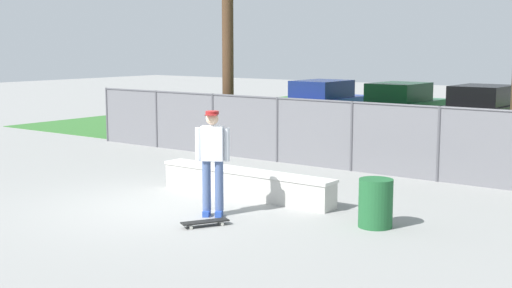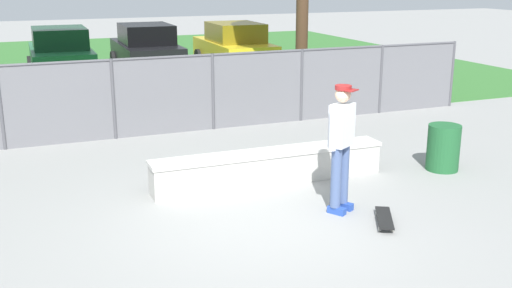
% 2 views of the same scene
% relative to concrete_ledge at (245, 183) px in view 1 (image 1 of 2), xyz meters
% --- Properties ---
extents(ground_plane, '(80.00, 80.00, 0.00)m').
position_rel_concrete_ledge_xyz_m(ground_plane, '(-0.79, -1.44, -0.28)').
color(ground_plane, gray).
extents(grass_strip, '(26.95, 20.00, 0.02)m').
position_rel_concrete_ledge_xyz_m(grass_strip, '(-0.79, 14.05, -0.27)').
color(grass_strip, '#336B2D').
rests_on(grass_strip, ground).
extents(concrete_ledge, '(3.94, 0.51, 0.55)m').
position_rel_concrete_ledge_xyz_m(concrete_ledge, '(0.00, 0.00, 0.00)').
color(concrete_ledge, '#B7B5AD').
rests_on(concrete_ledge, ground).
extents(skateboarder, '(0.53, 0.41, 1.84)m').
position_rel_concrete_ledge_xyz_m(skateboarder, '(0.44, -1.51, 0.76)').
color(skateboarder, '#2647A5').
rests_on(skateboarder, ground).
extents(skateboard, '(0.56, 0.80, 0.09)m').
position_rel_concrete_ledge_xyz_m(skateboard, '(0.80, -2.14, -0.20)').
color(skateboard, black).
rests_on(skateboard, ground).
extents(chainlink_fence, '(15.02, 0.07, 1.66)m').
position_rel_concrete_ledge_xyz_m(chainlink_fence, '(-0.79, 3.75, 0.63)').
color(chainlink_fence, '#4C4C51').
rests_on(chainlink_fence, ground).
extents(car_blue, '(2.08, 4.23, 1.66)m').
position_rel_concrete_ledge_xyz_m(car_blue, '(-5.21, 11.56, 0.56)').
color(car_blue, '#233D9E').
rests_on(car_blue, ground).
extents(car_green, '(2.08, 4.23, 1.66)m').
position_rel_concrete_ledge_xyz_m(car_green, '(-2.18, 11.69, 0.56)').
color(car_green, '#1E6638').
rests_on(car_green, ground).
extents(car_black, '(2.08, 4.23, 1.66)m').
position_rel_concrete_ledge_xyz_m(car_black, '(0.62, 11.95, 0.56)').
color(car_black, black).
rests_on(car_black, ground).
extents(trash_bin, '(0.56, 0.56, 0.80)m').
position_rel_concrete_ledge_xyz_m(trash_bin, '(3.07, -0.50, 0.12)').
color(trash_bin, '#1E592D').
rests_on(trash_bin, ground).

